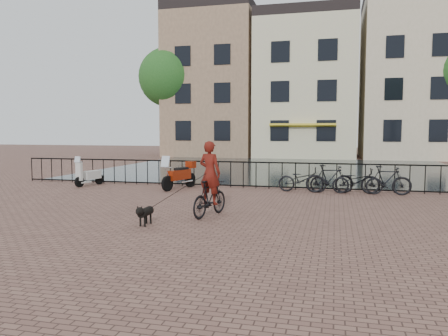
% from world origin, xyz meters
% --- Properties ---
extents(ground, '(100.00, 100.00, 0.00)m').
position_xyz_m(ground, '(0.00, 0.00, 0.00)').
color(ground, brown).
rests_on(ground, ground).
extents(canal_water, '(20.00, 20.00, 0.00)m').
position_xyz_m(canal_water, '(0.00, 17.30, 0.00)').
color(canal_water, black).
rests_on(canal_water, ground).
extents(railing, '(20.00, 0.05, 1.02)m').
position_xyz_m(railing, '(0.00, 8.00, 0.50)').
color(railing, black).
rests_on(railing, ground).
extents(canal_house_left, '(7.50, 9.00, 12.80)m').
position_xyz_m(canal_house_left, '(-7.50, 30.00, 6.40)').
color(canal_house_left, '#81634B').
rests_on(canal_house_left, ground).
extents(canal_house_mid, '(8.00, 9.50, 11.80)m').
position_xyz_m(canal_house_mid, '(0.50, 30.00, 5.90)').
color(canal_house_mid, beige).
rests_on(canal_house_mid, ground).
extents(canal_house_right, '(7.00, 9.00, 13.30)m').
position_xyz_m(canal_house_right, '(8.50, 30.00, 6.65)').
color(canal_house_right, '#C5B692').
rests_on(canal_house_right, ground).
extents(tree_far_left, '(5.04, 5.04, 9.27)m').
position_xyz_m(tree_far_left, '(-11.00, 27.00, 6.73)').
color(tree_far_left, black).
rests_on(tree_far_left, ground).
extents(cyclist, '(0.89, 1.73, 2.28)m').
position_xyz_m(cyclist, '(-0.19, 2.28, 0.86)').
color(cyclist, black).
rests_on(cyclist, ground).
extents(dog, '(0.24, 0.74, 0.50)m').
position_xyz_m(dog, '(-1.37, 0.90, 0.25)').
color(dog, black).
rests_on(dog, ground).
extents(motorcycle, '(0.98, 1.90, 1.32)m').
position_xyz_m(motorcycle, '(-2.77, 7.04, 0.66)').
color(motorcycle, '#94230A').
rests_on(motorcycle, ground).
extents(scooter, '(0.73, 1.38, 1.24)m').
position_xyz_m(scooter, '(-6.62, 7.11, 0.62)').
color(scooter, silver).
rests_on(scooter, ground).
extents(parked_bike_0, '(1.72, 0.60, 0.90)m').
position_xyz_m(parked_bike_0, '(1.80, 7.40, 0.45)').
color(parked_bike_0, black).
rests_on(parked_bike_0, ground).
extents(parked_bike_1, '(1.71, 0.71, 1.00)m').
position_xyz_m(parked_bike_1, '(2.75, 7.40, 0.50)').
color(parked_bike_1, black).
rests_on(parked_bike_1, ground).
extents(parked_bike_2, '(1.75, 0.70, 0.90)m').
position_xyz_m(parked_bike_2, '(3.70, 7.40, 0.45)').
color(parked_bike_2, black).
rests_on(parked_bike_2, ground).
extents(parked_bike_3, '(1.68, 0.54, 1.00)m').
position_xyz_m(parked_bike_3, '(4.65, 7.40, 0.50)').
color(parked_bike_3, black).
rests_on(parked_bike_3, ground).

